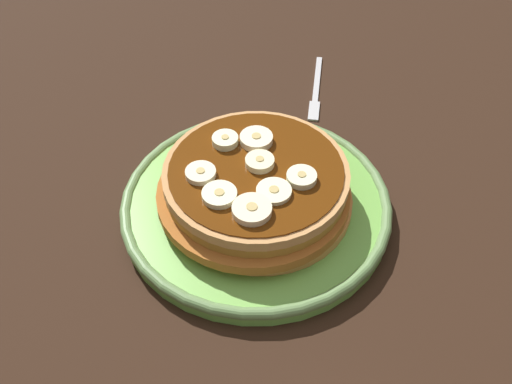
{
  "coord_description": "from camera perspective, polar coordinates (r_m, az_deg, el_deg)",
  "views": [
    {
      "loc": [
        -19.53,
        37.18,
        46.97
      ],
      "look_at": [
        0.0,
        0.0,
        2.98
      ],
      "focal_mm": 43.25,
      "sensor_mm": 36.0,
      "label": 1
    }
  ],
  "objects": [
    {
      "name": "banana_slice_0",
      "position": [
        0.59,
        0.53,
        2.7
      ],
      "size": [
        2.81,
        2.81,
        0.94
      ],
      "color": "#F5ECB8",
      "rests_on": "pancake_stack"
    },
    {
      "name": "ground_plane",
      "position": [
        0.64,
        0.0,
        -2.76
      ],
      "size": [
        140.0,
        140.0,
        3.0
      ],
      "primitive_type": "cube",
      "color": "black"
    },
    {
      "name": "banana_slice_5",
      "position": [
        0.58,
        4.23,
        1.33
      ],
      "size": [
        2.86,
        2.86,
        0.92
      ],
      "color": "#F0F2C3",
      "rests_on": "pancake_stack"
    },
    {
      "name": "plate",
      "position": [
        0.62,
        0.0,
        -1.21
      ],
      "size": [
        27.24,
        27.24,
        1.99
      ],
      "color": "#72B74C",
      "rests_on": "ground_plane"
    },
    {
      "name": "pancake_stack",
      "position": [
        0.6,
        0.36,
        0.48
      ],
      "size": [
        18.89,
        19.46,
        4.45
      ],
      "color": "#CE8947",
      "rests_on": "plate"
    },
    {
      "name": "banana_slice_2",
      "position": [
        0.55,
        -0.39,
        -1.68
      ],
      "size": [
        3.6,
        3.6,
        0.95
      ],
      "color": "#F9E7BA",
      "rests_on": "pancake_stack"
    },
    {
      "name": "banana_slice_4",
      "position": [
        0.61,
        0.03,
        4.88
      ],
      "size": [
        3.29,
        3.29,
        0.98
      ],
      "color": "#F9EAC3",
      "rests_on": "pancake_stack"
    },
    {
      "name": "fork",
      "position": [
        0.78,
        5.57,
        9.32
      ],
      "size": [
        5.42,
        12.54,
        0.5
      ],
      "color": "silver",
      "rests_on": "ground_plane"
    },
    {
      "name": "banana_slice_6",
      "position": [
        0.58,
        -5.14,
        1.71
      ],
      "size": [
        2.91,
        2.91,
        0.82
      ],
      "color": "beige",
      "rests_on": "pancake_stack"
    },
    {
      "name": "banana_slice_1",
      "position": [
        0.61,
        -2.87,
        4.77
      ],
      "size": [
        2.62,
        2.62,
        0.98
      ],
      "color": "#EBF0BE",
      "rests_on": "pancake_stack"
    },
    {
      "name": "banana_slice_7",
      "position": [
        0.56,
        1.66,
        0.02
      ],
      "size": [
        3.28,
        3.28,
        0.69
      ],
      "color": "#F7F3C2",
      "rests_on": "pancake_stack"
    },
    {
      "name": "banana_slice_3",
      "position": [
        0.56,
        -3.4,
        -0.3
      ],
      "size": [
        3.24,
        3.24,
        0.83
      ],
      "color": "#F1F1C0",
      "rests_on": "pancake_stack"
    }
  ]
}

